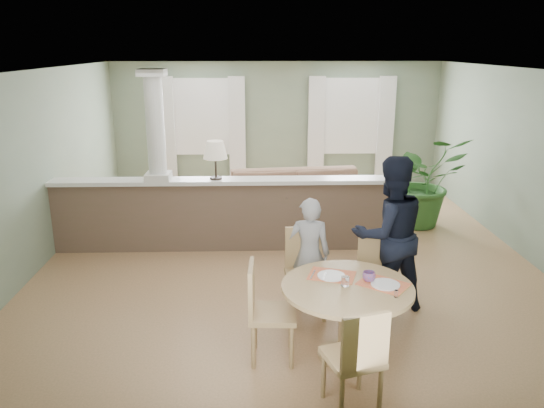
{
  "coord_description": "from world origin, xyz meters",
  "views": [
    {
      "loc": [
        -0.46,
        -7.47,
        3.01
      ],
      "look_at": [
        -0.26,
        -1.0,
        1.07
      ],
      "focal_mm": 35.0,
      "sensor_mm": 36.0,
      "label": 1
    }
  ],
  "objects_px": {
    "dining_table": "(348,300)",
    "child_person": "(309,254)",
    "sofa": "(298,197)",
    "chair_side": "(264,308)",
    "chair_far_boy": "(305,267)",
    "chair_far_man": "(375,273)",
    "houseplant": "(422,181)",
    "chair_near": "(357,356)",
    "man_person": "(389,234)"
  },
  "relations": [
    {
      "from": "dining_table",
      "to": "child_person",
      "type": "distance_m",
      "value": 1.09
    },
    {
      "from": "sofa",
      "to": "chair_side",
      "type": "bearing_deg",
      "value": -104.65
    },
    {
      "from": "chair_far_boy",
      "to": "chair_far_man",
      "type": "relative_size",
      "value": 1.04
    },
    {
      "from": "houseplant",
      "to": "chair_near",
      "type": "height_order",
      "value": "houseplant"
    },
    {
      "from": "chair_far_boy",
      "to": "dining_table",
      "type": "bearing_deg",
      "value": -74.8
    },
    {
      "from": "chair_far_boy",
      "to": "chair_near",
      "type": "relative_size",
      "value": 1.03
    },
    {
      "from": "houseplant",
      "to": "dining_table",
      "type": "height_order",
      "value": "houseplant"
    },
    {
      "from": "chair_far_boy",
      "to": "man_person",
      "type": "xyz_separation_m",
      "value": [
        0.97,
        0.08,
        0.37
      ]
    },
    {
      "from": "houseplant",
      "to": "chair_far_man",
      "type": "bearing_deg",
      "value": -114.93
    },
    {
      "from": "sofa",
      "to": "man_person",
      "type": "distance_m",
      "value": 3.39
    },
    {
      "from": "chair_near",
      "to": "chair_side",
      "type": "height_order",
      "value": "chair_side"
    },
    {
      "from": "dining_table",
      "to": "chair_far_man",
      "type": "height_order",
      "value": "chair_far_man"
    },
    {
      "from": "chair_side",
      "to": "child_person",
      "type": "height_order",
      "value": "child_person"
    },
    {
      "from": "sofa",
      "to": "houseplant",
      "type": "distance_m",
      "value": 2.15
    },
    {
      "from": "chair_far_man",
      "to": "child_person",
      "type": "height_order",
      "value": "child_person"
    },
    {
      "from": "houseplant",
      "to": "man_person",
      "type": "relative_size",
      "value": 0.86
    },
    {
      "from": "chair_near",
      "to": "man_person",
      "type": "height_order",
      "value": "man_person"
    },
    {
      "from": "dining_table",
      "to": "child_person",
      "type": "xyz_separation_m",
      "value": [
        -0.28,
        1.05,
        0.06
      ]
    },
    {
      "from": "sofa",
      "to": "houseplant",
      "type": "bearing_deg",
      "value": -12.26
    },
    {
      "from": "chair_far_boy",
      "to": "chair_side",
      "type": "distance_m",
      "value": 1.08
    },
    {
      "from": "sofa",
      "to": "chair_near",
      "type": "bearing_deg",
      "value": -94.85
    },
    {
      "from": "houseplant",
      "to": "chair_far_boy",
      "type": "xyz_separation_m",
      "value": [
        -2.29,
        -3.1,
        -0.23
      ]
    },
    {
      "from": "chair_far_man",
      "to": "child_person",
      "type": "bearing_deg",
      "value": 174.29
    },
    {
      "from": "chair_near",
      "to": "man_person",
      "type": "relative_size",
      "value": 0.53
    },
    {
      "from": "chair_far_boy",
      "to": "chair_near",
      "type": "height_order",
      "value": "chair_far_boy"
    },
    {
      "from": "sofa",
      "to": "chair_far_man",
      "type": "relative_size",
      "value": 3.1
    },
    {
      "from": "sofa",
      "to": "man_person",
      "type": "height_order",
      "value": "man_person"
    },
    {
      "from": "chair_far_man",
      "to": "chair_near",
      "type": "xyz_separation_m",
      "value": [
        -0.52,
        -1.67,
        0.0
      ]
    },
    {
      "from": "child_person",
      "to": "houseplant",
      "type": "bearing_deg",
      "value": -120.55
    },
    {
      "from": "chair_near",
      "to": "man_person",
      "type": "bearing_deg",
      "value": -127.68
    },
    {
      "from": "sofa",
      "to": "chair_side",
      "type": "xyz_separation_m",
      "value": [
        -0.67,
        -4.31,
        0.12
      ]
    },
    {
      "from": "chair_near",
      "to": "child_person",
      "type": "distance_m",
      "value": 1.91
    },
    {
      "from": "dining_table",
      "to": "chair_far_boy",
      "type": "distance_m",
      "value": 1.01
    },
    {
      "from": "chair_near",
      "to": "child_person",
      "type": "bearing_deg",
      "value": -100.63
    },
    {
      "from": "chair_side",
      "to": "chair_near",
      "type": "bearing_deg",
      "value": -135.36
    },
    {
      "from": "chair_far_boy",
      "to": "chair_far_man",
      "type": "xyz_separation_m",
      "value": [
        0.79,
        -0.13,
        -0.02
      ]
    },
    {
      "from": "sofa",
      "to": "man_person",
      "type": "xyz_separation_m",
      "value": [
        0.78,
        -3.27,
        0.48
      ]
    },
    {
      "from": "dining_table",
      "to": "chair_near",
      "type": "bearing_deg",
      "value": -94.03
    },
    {
      "from": "man_person",
      "to": "chair_side",
      "type": "bearing_deg",
      "value": 22.22
    },
    {
      "from": "man_person",
      "to": "chair_far_boy",
      "type": "bearing_deg",
      "value": -8.85
    },
    {
      "from": "chair_side",
      "to": "dining_table",
      "type": "bearing_deg",
      "value": -86.81
    },
    {
      "from": "sofa",
      "to": "chair_near",
      "type": "xyz_separation_m",
      "value": [
        0.08,
        -5.14,
        0.1
      ]
    },
    {
      "from": "chair_near",
      "to": "sofa",
      "type": "bearing_deg",
      "value": -106.28
    },
    {
      "from": "dining_table",
      "to": "man_person",
      "type": "distance_m",
      "value": 1.25
    },
    {
      "from": "chair_near",
      "to": "dining_table",
      "type": "bearing_deg",
      "value": -111.24
    },
    {
      "from": "chair_near",
      "to": "man_person",
      "type": "distance_m",
      "value": 2.04
    },
    {
      "from": "chair_side",
      "to": "child_person",
      "type": "distance_m",
      "value": 1.19
    },
    {
      "from": "chair_far_man",
      "to": "chair_side",
      "type": "distance_m",
      "value": 1.52
    },
    {
      "from": "chair_side",
      "to": "child_person",
      "type": "relative_size",
      "value": 0.74
    },
    {
      "from": "sofa",
      "to": "chair_near",
      "type": "height_order",
      "value": "chair_near"
    }
  ]
}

